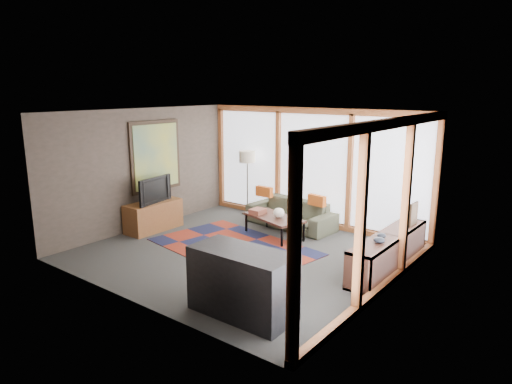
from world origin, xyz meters
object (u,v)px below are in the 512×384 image
Objects in this scene: floor_lamp at (247,183)px; tv_console at (154,216)px; television at (152,190)px; coffee_table at (274,226)px; bookshelf at (389,252)px; bar_counter at (242,283)px; sofa at (291,214)px.

floor_lamp is 2.44m from tv_console.
tv_console is 1.28× the size of television.
television reaches higher than tv_console.
television is (0.03, -0.04, 0.59)m from tv_console.
bookshelf is at bearing -5.30° from coffee_table.
television is at bearing -167.99° from bookshelf.
floor_lamp is at bearing 127.43° from bar_counter.
floor_lamp is at bearing 145.93° from coffee_table.
television is at bearing -130.85° from sofa.
television reaches higher than coffee_table.
bar_counter is at bearing -59.72° from sofa.
tv_console reaches higher than sofa.
bookshelf is 4.98m from television.
sofa is 3.05m from television.
floor_lamp is at bearing 162.65° from bookshelf.
floor_lamp reaches higher than bookshelf.
sofa is at bearing -56.77° from television.
bookshelf is 4.97m from tv_console.
coffee_table is 0.53× the size of bookshelf.
television is 0.68× the size of bar_counter.
floor_lamp is at bearing -28.13° from television.
floor_lamp reaches higher than bar_counter.
bookshelf is 2.51× the size of television.
sofa is at bearing 98.10° from coffee_table.
bookshelf is 2.91m from bar_counter.
sofa is 1.41× the size of bar_counter.
floor_lamp is 1.59× the size of television.
coffee_table is at bearing -71.14° from television.
bookshelf is at bearing 11.50° from tv_console.
bookshelf is (2.55, -0.24, 0.09)m from coffee_table.
sofa is 1.58× the size of coffee_table.
bar_counter is (3.14, -4.02, -0.32)m from floor_lamp.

